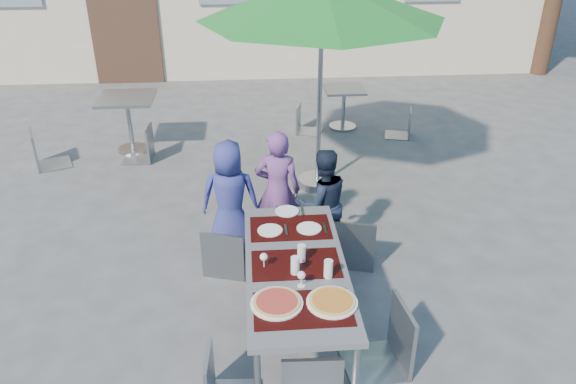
{
  "coord_description": "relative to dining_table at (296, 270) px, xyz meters",
  "views": [
    {
      "loc": [
        0.28,
        -3.78,
        3.36
      ],
      "look_at": [
        0.64,
        0.79,
        0.93
      ],
      "focal_mm": 35.0,
      "sensor_mm": 36.0,
      "label": 1
    }
  ],
  "objects": [
    {
      "name": "ground",
      "position": [
        -0.63,
        0.11,
        -0.7
      ],
      "size": [
        90.0,
        90.0,
        0.0
      ],
      "primitive_type": "plane",
      "color": "#48484B",
      "rests_on": "ground"
    },
    {
      "name": "dining_table",
      "position": [
        0.0,
        0.0,
        0.0
      ],
      "size": [
        0.8,
        1.85,
        0.76
      ],
      "color": "#434347",
      "rests_on": "ground"
    },
    {
      "name": "pizza_near_left",
      "position": [
        -0.18,
        -0.48,
        0.07
      ],
      "size": [
        0.38,
        0.38,
        0.03
      ],
      "color": "white",
      "rests_on": "dining_table"
    },
    {
      "name": "pizza_near_right",
      "position": [
        0.22,
        -0.5,
        0.07
      ],
      "size": [
        0.37,
        0.37,
        0.03
      ],
      "color": "white",
      "rests_on": "dining_table"
    },
    {
      "name": "glassware",
      "position": [
        0.05,
        -0.1,
        0.13
      ],
      "size": [
        0.55,
        0.39,
        0.15
      ],
      "color": "silver",
      "rests_on": "dining_table"
    },
    {
      "name": "place_settings",
      "position": [
        -0.0,
        0.62,
        0.06
      ],
      "size": [
        0.6,
        0.54,
        0.01
      ],
      "color": "white",
      "rests_on": "dining_table"
    },
    {
      "name": "child_0",
      "position": [
        -0.55,
        1.42,
        -0.08
      ],
      "size": [
        0.62,
        0.42,
        1.22
      ],
      "primitive_type": "imported",
      "rotation": [
        0.0,
        0.0,
        3.09
      ],
      "color": "navy",
      "rests_on": "ground"
    },
    {
      "name": "child_1",
      "position": [
        -0.06,
        1.46,
        -0.04
      ],
      "size": [
        0.53,
        0.39,
        1.31
      ],
      "primitive_type": "imported",
      "rotation": [
        0.0,
        0.0,
        2.96
      ],
      "color": "#693D7E",
      "rests_on": "ground"
    },
    {
      "name": "child_2",
      "position": [
        0.38,
        1.27,
        -0.11
      ],
      "size": [
        0.63,
        0.46,
        1.17
      ],
      "primitive_type": "imported",
      "rotation": [
        0.0,
        0.0,
        3.39
      ],
      "color": "#162032",
      "rests_on": "ground"
    },
    {
      "name": "chair_0",
      "position": [
        -0.6,
        0.97,
        -0.13
      ],
      "size": [
        0.54,
        0.54,
        0.97
      ],
      "color": "gray",
      "rests_on": "ground"
    },
    {
      "name": "chair_1",
      "position": [
        0.13,
        0.96,
        -0.07
      ],
      "size": [
        0.51,
        0.51,
        1.06
      ],
      "color": "gray",
      "rests_on": "ground"
    },
    {
      "name": "chair_2",
      "position": [
        0.67,
        1.02,
        -0.09
      ],
      "size": [
        0.56,
        0.56,
        1.03
      ],
      "color": "gray",
      "rests_on": "ground"
    },
    {
      "name": "chair_3",
      "position": [
        -0.6,
        -0.65,
        -0.2
      ],
      "size": [
        0.41,
        0.4,
        0.86
      ],
      "color": "#90959B",
      "rests_on": "ground"
    },
    {
      "name": "chair_4",
      "position": [
        0.71,
        -0.37,
        -0.07
      ],
      "size": [
        0.53,
        0.52,
        1.06
      ],
      "color": "gray",
      "rests_on": "ground"
    },
    {
      "name": "chair_5",
      "position": [
        0.04,
        -0.92,
        -0.11
      ],
      "size": [
        0.46,
        0.46,
        0.99
      ],
      "color": "gray",
      "rests_on": "ground"
    },
    {
      "name": "cafe_table_0",
      "position": [
        -2.04,
        4.12,
        -0.1
      ],
      "size": [
        0.77,
        0.77,
        0.83
      ],
      "color": "#9EA1A5",
      "rests_on": "ground"
    },
    {
      "name": "bg_chair_l_0",
      "position": [
        -3.17,
        3.67,
        -0.11
      ],
      "size": [
        0.57,
        0.57,
        0.99
      ],
      "color": "gray",
      "rests_on": "ground"
    },
    {
      "name": "bg_chair_r_0",
      "position": [
        -1.82,
        3.79,
        -0.15
      ],
      "size": [
        0.43,
        0.43,
        0.93
      ],
      "color": "#8F949A",
      "rests_on": "ground"
    },
    {
      "name": "cafe_table_1",
      "position": [
        1.2,
        4.81,
        -0.28
      ],
      "size": [
        0.62,
        0.62,
        0.66
      ],
      "color": "#9EA1A5",
      "rests_on": "ground"
    },
    {
      "name": "bg_chair_l_1",
      "position": [
        0.56,
        4.68,
        -0.2
      ],
      "size": [
        0.46,
        0.46,
        0.85
      ],
      "color": "gray",
      "rests_on": "ground"
    },
    {
      "name": "bg_chair_r_1",
      "position": [
        2.08,
        4.37,
        -0.21
      ],
      "size": [
        0.46,
        0.46,
        0.84
      ],
      "color": "gray",
      "rests_on": "ground"
    }
  ]
}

